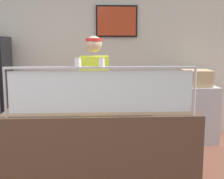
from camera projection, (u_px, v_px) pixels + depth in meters
name	position (u px, v px, depth m)	size (l,w,h in m)	color
ground_plane	(100.00, 168.00, 4.15)	(12.00, 12.00, 0.00)	brown
shop_rear_unit	(99.00, 60.00, 5.47)	(6.47, 0.13, 2.70)	beige
serving_counter	(101.00, 151.00, 3.44)	(2.07, 0.71, 0.95)	#4C3828
sneeze_guard	(101.00, 86.00, 3.03)	(1.89, 0.06, 0.50)	#B2B5BC
pizza_tray	(88.00, 107.00, 3.45)	(0.44, 0.44, 0.04)	#9EA0A8
pizza_server	(90.00, 105.00, 3.42)	(0.07, 0.28, 0.01)	#ADAFB7
parmesan_shaker	(78.00, 63.00, 2.98)	(0.06, 0.06, 0.08)	white
pepper_flake_shaker	(102.00, 63.00, 2.99)	(0.06, 0.06, 0.08)	white
worker_figure	(95.00, 93.00, 4.10)	(0.41, 0.50, 1.76)	#23232D
prep_shelf	(194.00, 114.00, 5.21)	(0.70, 0.55, 0.95)	#B7BABF
pizza_box_stack	(196.00, 78.00, 5.12)	(0.49, 0.47, 0.27)	tan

